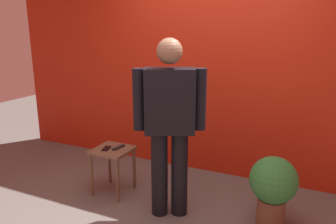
{
  "coord_description": "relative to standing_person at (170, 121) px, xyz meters",
  "views": [
    {
      "loc": [
        1.16,
        -2.39,
        1.82
      ],
      "look_at": [
        -0.2,
        0.55,
        0.98
      ],
      "focal_mm": 34.82,
      "sensor_mm": 36.0,
      "label": 1
    }
  ],
  "objects": [
    {
      "name": "cell_phone",
      "position": [
        -0.82,
        0.11,
        -0.45
      ],
      "size": [
        0.1,
        0.16,
        0.01
      ],
      "primitive_type": "cube",
      "rotation": [
        0.0,
        0.0,
        0.25
      ],
      "color": "black",
      "rests_on": "side_table"
    },
    {
      "name": "standing_person",
      "position": [
        0.0,
        0.0,
        0.0
      ],
      "size": [
        0.67,
        0.41,
        1.74
      ],
      "color": "black",
      "rests_on": "ground_plane"
    },
    {
      "name": "side_table",
      "position": [
        -0.76,
        0.14,
        -0.56
      ],
      "size": [
        0.4,
        0.4,
        0.52
      ],
      "color": "brown",
      "rests_on": "ground_plane"
    },
    {
      "name": "potted_plant",
      "position": [
        0.96,
        0.21,
        -0.57
      ],
      "size": [
        0.44,
        0.44,
        0.69
      ],
      "color": "brown",
      "rests_on": "ground_plane"
    },
    {
      "name": "back_wall_red",
      "position": [
        0.06,
        1.19,
        0.48
      ],
      "size": [
        5.94,
        0.12,
        2.9
      ],
      "primitive_type": "cube",
      "color": "#B2220F",
      "rests_on": "ground_plane"
    },
    {
      "name": "tv_remote",
      "position": [
        -0.71,
        0.18,
        -0.44
      ],
      "size": [
        0.07,
        0.17,
        0.02
      ],
      "primitive_type": "cube",
      "rotation": [
        0.0,
        0.0,
        -0.16
      ],
      "color": "black",
      "rests_on": "side_table"
    }
  ]
}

